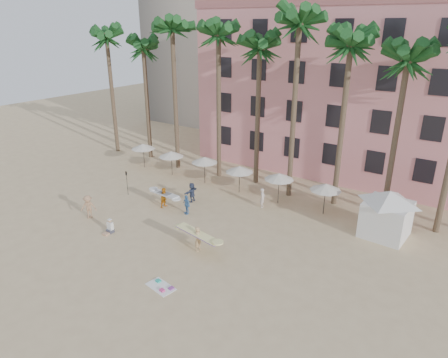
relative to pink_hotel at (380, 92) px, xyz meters
name	(u,v)px	position (x,y,z in m)	size (l,w,h in m)	color
ground	(151,257)	(-7.00, -26.00, -8.00)	(120.00, 120.00, 0.00)	#D1B789
pink_hotel	(380,92)	(0.00, 0.00, 0.00)	(35.00, 14.00, 16.00)	pink
palm_row	(273,42)	(-6.49, -11.00, 4.97)	(44.40, 5.40, 16.30)	brown
umbrella_row	(221,164)	(-10.00, -13.50, -5.67)	(22.50, 2.70, 2.73)	#332B23
cabana	(387,210)	(4.94, -14.28, -5.93)	(4.80, 4.80, 3.50)	white
beach_towel	(162,286)	(-4.21, -27.97, -7.97)	(1.94, 1.29, 0.14)	white
carrier_yellow	(198,237)	(-4.91, -23.55, -6.98)	(3.45, 1.01, 1.80)	tan
carrier_white	(165,197)	(-11.49, -19.65, -7.08)	(3.13, 1.26, 1.71)	orange
beachgoers	(157,200)	(-11.53, -20.50, -7.11)	(11.31, 10.49, 1.92)	beige
paddle	(127,180)	(-15.97, -19.63, -6.59)	(0.18, 0.04, 2.23)	black
seated_man	(110,228)	(-11.82, -25.28, -7.63)	(0.47, 0.82, 1.07)	#3F3F4C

